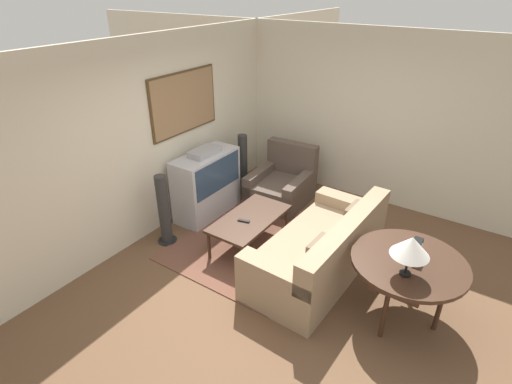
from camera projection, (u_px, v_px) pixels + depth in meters
name	position (u px, v px, depth m)	size (l,w,h in m)	color
ground_plane	(281.00, 278.00, 4.96)	(12.00, 12.00, 0.00)	brown
wall_back	(149.00, 140.00, 5.37)	(12.00, 0.10, 2.70)	beige
wall_right	(369.00, 118.00, 6.24)	(0.06, 12.00, 2.70)	beige
area_rug	(255.00, 241.00, 5.64)	(2.24, 1.87, 0.01)	brown
tv	(207.00, 184.00, 6.10)	(1.09, 0.49, 1.09)	#B7B7BC
couch	(321.00, 251.00, 4.92)	(2.09, 1.04, 0.86)	#9E8466
armchair	(282.00, 185.00, 6.57)	(1.04, 0.92, 0.91)	brown
coffee_table	(250.00, 220.00, 5.38)	(1.19, 0.63, 0.45)	#3D2619
console_table	(409.00, 266.00, 4.11)	(1.18, 1.18, 0.74)	#3D2619
table_lamp	(411.00, 247.00, 3.73)	(0.37, 0.37, 0.44)	black
mantel_clock	(416.00, 249.00, 4.08)	(0.17, 0.10, 0.20)	black
remote	(244.00, 221.00, 5.27)	(0.08, 0.17, 0.02)	black
speaker_tower_left	(164.00, 212.00, 5.43)	(0.26, 0.26, 1.02)	black
speaker_tower_right	(243.00, 165.00, 6.77)	(0.26, 0.26, 1.02)	black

